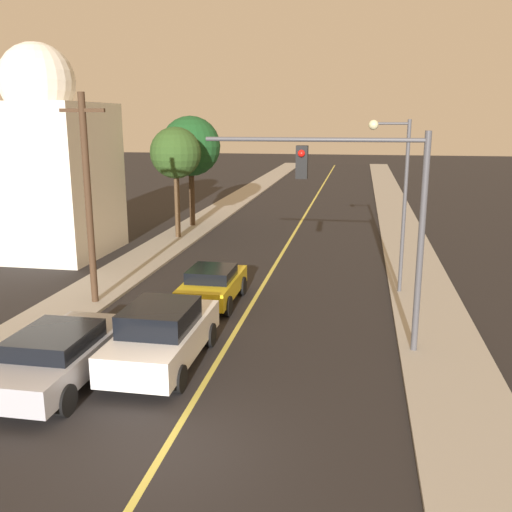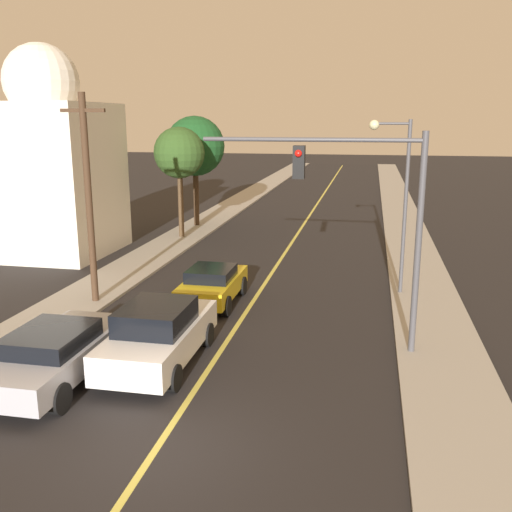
% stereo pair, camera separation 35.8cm
% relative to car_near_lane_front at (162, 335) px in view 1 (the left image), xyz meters
% --- Properties ---
extents(ground_plane, '(200.00, 200.00, 0.00)m').
position_rel_car_near_lane_front_xyz_m(ground_plane, '(1.39, -3.93, -0.88)').
color(ground_plane, black).
extents(road_surface, '(9.95, 80.00, 0.01)m').
position_rel_car_near_lane_front_xyz_m(road_surface, '(1.39, 32.07, -0.88)').
color(road_surface, black).
rests_on(road_surface, ground).
extents(sidewalk_left, '(2.50, 80.00, 0.12)m').
position_rel_car_near_lane_front_xyz_m(sidewalk_left, '(-4.83, 32.07, -0.82)').
color(sidewalk_left, '#9E998E').
rests_on(sidewalk_left, ground).
extents(sidewalk_right, '(2.50, 80.00, 0.12)m').
position_rel_car_near_lane_front_xyz_m(sidewalk_right, '(7.62, 32.07, -0.82)').
color(sidewalk_right, '#9E998E').
rests_on(sidewalk_right, ground).
extents(car_near_lane_front, '(2.05, 4.77, 1.75)m').
position_rel_car_near_lane_front_xyz_m(car_near_lane_front, '(0.00, 0.00, 0.00)').
color(car_near_lane_front, white).
rests_on(car_near_lane_front, ground).
extents(car_near_lane_second, '(1.86, 3.97, 1.38)m').
position_rel_car_near_lane_front_xyz_m(car_near_lane_second, '(0.00, 5.38, -0.15)').
color(car_near_lane_second, gold).
rests_on(car_near_lane_second, ground).
extents(car_outer_lane_front, '(2.09, 4.86, 1.46)m').
position_rel_car_near_lane_front_xyz_m(car_outer_lane_front, '(-2.19, -1.51, -0.10)').
color(car_outer_lane_front, '#A5A8B2').
rests_on(car_outer_lane_front, ground).
extents(traffic_signal_mast, '(6.09, 0.42, 6.12)m').
position_rel_car_near_lane_front_xyz_m(traffic_signal_mast, '(5.29, 2.04, 3.47)').
color(traffic_signal_mast, '#47474C').
rests_on(traffic_signal_mast, ground).
extents(streetlamp_right, '(1.51, 0.36, 6.40)m').
position_rel_car_near_lane_front_xyz_m(streetlamp_right, '(6.36, 7.81, 3.38)').
color(streetlamp_right, '#47474C').
rests_on(streetlamp_right, ground).
extents(utility_pole_left, '(1.60, 0.24, 7.29)m').
position_rel_car_near_lane_front_xyz_m(utility_pole_left, '(-4.18, 4.57, 3.04)').
color(utility_pole_left, '#422D1E').
rests_on(utility_pole_left, ground).
extents(tree_left_near, '(2.77, 2.77, 6.01)m').
position_rel_car_near_lane_front_xyz_m(tree_left_near, '(-4.82, 16.25, 3.83)').
color(tree_left_near, '#4C3823').
rests_on(tree_left_near, ground).
extents(tree_left_far, '(3.58, 3.58, 6.61)m').
position_rel_car_near_lane_front_xyz_m(tree_left_far, '(-5.06, 19.87, 4.03)').
color(tree_left_far, '#3D2B1C').
rests_on(tree_left_far, ground).
extents(domed_building_left, '(5.75, 5.75, 10.00)m').
position_rel_car_near_lane_front_xyz_m(domed_building_left, '(-9.96, 11.72, 3.45)').
color(domed_building_left, silver).
rests_on(domed_building_left, ground).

